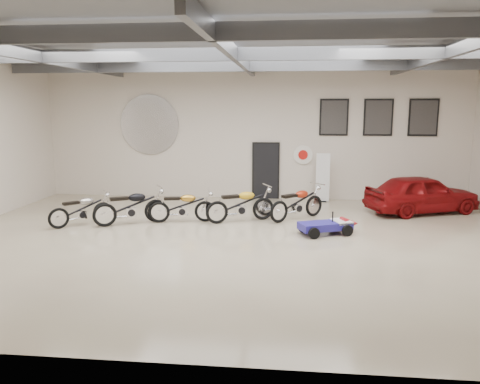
# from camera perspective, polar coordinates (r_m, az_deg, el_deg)

# --- Properties ---
(floor) EXTENTS (16.00, 12.00, 0.01)m
(floor) POSITION_cam_1_polar(r_m,az_deg,el_deg) (12.36, -0.57, -6.02)
(floor) COLOR #B7A98C
(floor) RESTS_ON ground
(ceiling) EXTENTS (16.00, 12.00, 0.01)m
(ceiling) POSITION_cam_1_polar(r_m,az_deg,el_deg) (11.95, -0.62, 17.64)
(ceiling) COLOR slate
(ceiling) RESTS_ON back_wall
(back_wall) EXTENTS (16.00, 0.02, 5.00)m
(back_wall) POSITION_cam_1_polar(r_m,az_deg,el_deg) (17.86, 1.60, 7.20)
(back_wall) COLOR beige
(back_wall) RESTS_ON floor
(ceiling_beams) EXTENTS (15.80, 11.80, 0.32)m
(ceiling_beams) POSITION_cam_1_polar(r_m,az_deg,el_deg) (11.92, -0.62, 16.44)
(ceiling_beams) COLOR #4F5156
(ceiling_beams) RESTS_ON ceiling
(door) EXTENTS (0.92, 0.08, 2.10)m
(door) POSITION_cam_1_polar(r_m,az_deg,el_deg) (17.92, 3.16, 2.54)
(door) COLOR black
(door) RESTS_ON back_wall
(logo_plaque) EXTENTS (2.30, 0.06, 1.16)m
(logo_plaque) POSITION_cam_1_polar(r_m,az_deg,el_deg) (18.53, -10.97, 8.06)
(logo_plaque) COLOR silver
(logo_plaque) RESTS_ON back_wall
(poster_left) EXTENTS (1.05, 0.08, 1.35)m
(poster_left) POSITION_cam_1_polar(r_m,az_deg,el_deg) (17.82, 11.38, 8.92)
(poster_left) COLOR black
(poster_left) RESTS_ON back_wall
(poster_mid) EXTENTS (1.05, 0.08, 1.35)m
(poster_mid) POSITION_cam_1_polar(r_m,az_deg,el_deg) (18.04, 16.50, 8.72)
(poster_mid) COLOR black
(poster_mid) RESTS_ON back_wall
(poster_right) EXTENTS (1.05, 0.08, 1.35)m
(poster_right) POSITION_cam_1_polar(r_m,az_deg,el_deg) (18.40, 21.45, 8.46)
(poster_right) COLOR black
(poster_right) RESTS_ON back_wall
(oil_sign) EXTENTS (0.72, 0.10, 0.72)m
(oil_sign) POSITION_cam_1_polar(r_m,az_deg,el_deg) (17.83, 7.69, 4.52)
(oil_sign) COLOR white
(oil_sign) RESTS_ON back_wall
(banner_stand) EXTENTS (0.50, 0.22, 1.83)m
(banner_stand) POSITION_cam_1_polar(r_m,az_deg,el_deg) (17.52, 10.06, 1.77)
(banner_stand) COLOR white
(banner_stand) RESTS_ON floor
(motorcycle_silver) EXTENTS (1.76, 1.75, 0.99)m
(motorcycle_silver) POSITION_cam_1_polar(r_m,az_deg,el_deg) (14.66, -18.81, -1.98)
(motorcycle_silver) COLOR silver
(motorcycle_silver) RESTS_ON floor
(motorcycle_black) EXTENTS (2.23, 1.65, 1.13)m
(motorcycle_black) POSITION_cam_1_polar(r_m,az_deg,el_deg) (14.35, -13.20, -1.66)
(motorcycle_black) COLOR silver
(motorcycle_black) RESTS_ON floor
(motorcycle_gold) EXTENTS (2.08, 0.98, 1.04)m
(motorcycle_gold) POSITION_cam_1_polar(r_m,az_deg,el_deg) (14.35, -7.07, -1.65)
(motorcycle_gold) COLOR silver
(motorcycle_gold) RESTS_ON floor
(motorcycle_yellow) EXTENTS (2.23, 1.54, 1.12)m
(motorcycle_yellow) POSITION_cam_1_polar(r_m,az_deg,el_deg) (14.29, 0.06, -1.45)
(motorcycle_yellow) COLOR silver
(motorcycle_yellow) RESTS_ON floor
(motorcycle_red) EXTENTS (2.00, 1.89, 1.09)m
(motorcycle_red) POSITION_cam_1_polar(r_m,az_deg,el_deg) (14.69, 6.97, -1.25)
(motorcycle_red) COLOR silver
(motorcycle_red) RESTS_ON floor
(go_kart) EXTENTS (1.94, 1.41, 0.64)m
(go_kart) POSITION_cam_1_polar(r_m,az_deg,el_deg) (13.22, 10.94, -3.68)
(go_kart) COLOR navy
(go_kart) RESTS_ON floor
(vintage_car) EXTENTS (2.79, 4.07, 1.29)m
(vintage_car) POSITION_cam_1_polar(r_m,az_deg,el_deg) (16.64, 21.29, -0.19)
(vintage_car) COLOR maroon
(vintage_car) RESTS_ON floor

